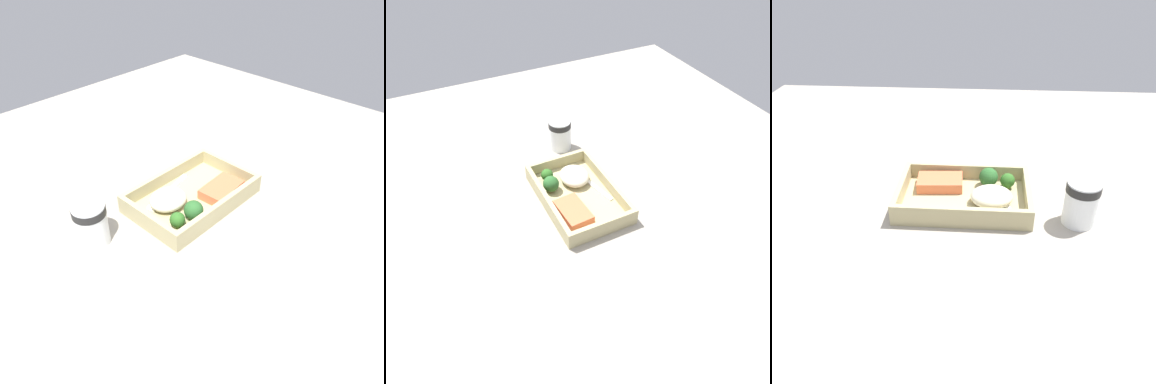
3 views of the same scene
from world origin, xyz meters
The scene contains 10 objects.
ground_plane centered at (0.00, 0.00, -1.00)cm, with size 160.00×160.00×2.00cm, color gray.
takeout_tray centered at (0.00, 0.00, 0.60)cm, with size 28.72×18.78×1.20cm, color tan.
tray_rim centered at (0.00, 0.00, 2.91)cm, with size 28.72×18.78×3.42cm.
salmon_fillet centered at (-5.74, 4.15, 2.39)cm, with size 10.16×6.41×2.38cm, color #E46C43.
mashed_potatoes centered at (6.00, -1.81, 3.01)cm, with size 8.98×7.91×3.61cm, color beige.
broccoli_floret_1 centered at (9.58, 4.77, 3.07)cm, with size 3.35×3.35×3.61cm.
broccoli_floret_2 centered at (5.27, 5.41, 3.45)cm, with size 4.32×4.32×4.47cm.
fork centered at (3.44, -5.10, 1.42)cm, with size 15.73×5.41×0.44cm.
paper_cup centered at (23.73, -5.53, 5.33)cm, with size 6.81×6.81×9.54cm.
receipt_slip centered at (3.96, 20.57, 0.12)cm, with size 7.17×14.90×0.24cm, color white.
Camera 3 is at (4.64, -68.12, 47.13)cm, focal length 35.00 mm.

